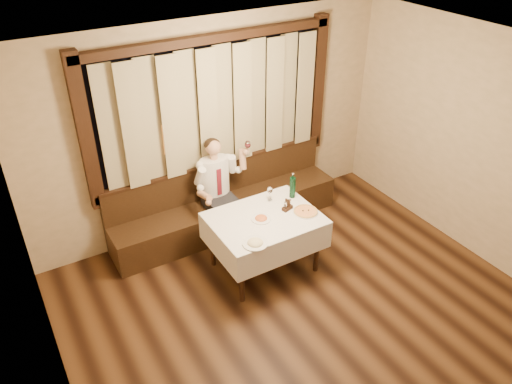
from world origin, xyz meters
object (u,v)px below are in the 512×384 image
dining_table (265,225)px  green_bottle (293,187)px  pizza (306,211)px  banquette (226,207)px  cruet_caddy (287,206)px  pasta_red (261,217)px  pasta_cream (255,241)px  seated_man (218,182)px

dining_table → green_bottle: (0.53, 0.21, 0.25)m
dining_table → pizza: pizza is taller
banquette → cruet_caddy: 1.18m
banquette → dining_table: bearing=-90.0°
cruet_caddy → banquette: bearing=91.4°
pizza → cruet_caddy: cruet_caddy is taller
pizza → pasta_red: 0.55m
dining_table → pasta_red: (-0.06, -0.01, 0.14)m
banquette → dining_table: banquette is taller
banquette → dining_table: size_ratio=2.52×
green_bottle → pasta_red: bearing=-159.1°
pasta_red → cruet_caddy: 0.38m
pasta_cream → cruet_caddy: bearing=29.7°
pasta_cream → seated_man: bearing=80.8°
seated_man → pizza: bearing=-60.7°
cruet_caddy → seated_man: (-0.46, 0.93, -0.00)m
pizza → seated_man: seated_man is taller
banquette → seated_man: bearing=-147.4°
pizza → pasta_red: size_ratio=1.29×
pizza → pasta_red: (-0.53, 0.14, 0.02)m
dining_table → pasta_red: 0.15m
dining_table → pasta_red: size_ratio=5.44×
pizza → pasta_red: pasta_red is taller
pizza → cruet_caddy: (-0.15, 0.16, 0.04)m
banquette → pizza: size_ratio=10.59×
pasta_red → cruet_caddy: cruet_caddy is taller
banquette → pasta_red: (-0.06, -1.04, 0.48)m
banquette → pasta_cream: size_ratio=11.31×
banquette → pasta_red: size_ratio=13.71×
pasta_cream → cruet_caddy: cruet_caddy is taller
banquette → pizza: bearing=-68.1°
dining_table → seated_man: seated_man is taller
pizza → seated_man: (-0.61, 1.09, 0.04)m
pasta_red → pasta_cream: (-0.30, -0.37, 0.01)m
green_bottle → cruet_caddy: 0.31m
pasta_red → cruet_caddy: size_ratio=1.60×
banquette → cruet_caddy: (0.32, -1.02, 0.50)m
dining_table → pasta_cream: bearing=-132.8°
pasta_red → green_bottle: bearing=20.9°
green_bottle → seated_man: (-0.67, 0.72, -0.09)m
banquette → green_bottle: size_ratio=9.54×
pasta_cream → pizza: bearing=15.1°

